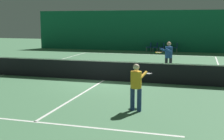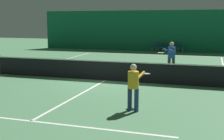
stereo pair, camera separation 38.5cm
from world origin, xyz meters
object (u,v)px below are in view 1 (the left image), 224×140
courtside_chair_3 (169,47)px  player_near (137,83)px  courtside_chair_4 (176,47)px  tennis_net (104,70)px  courtside_chair_1 (156,47)px  player_far (168,55)px  courtside_chair_2 (162,47)px  courtside_chair_0 (150,46)px

courtside_chair_3 → player_near: bearing=2.8°
player_near → courtside_chair_4: 18.92m
tennis_net → player_near: 5.16m
courtside_chair_4 → tennis_net: bearing=-8.6°
courtside_chair_1 → courtside_chair_3: same height
courtside_chair_3 → courtside_chair_4: same height
player_far → courtside_chair_1: (-2.31, 11.51, -0.51)m
player_near → courtside_chair_2: player_near is taller
courtside_chair_2 → courtside_chair_1: bearing=-90.0°
player_far → courtside_chair_2: (-1.72, 11.51, -0.51)m
courtside_chair_1 → courtside_chair_2: size_ratio=1.00×
player_far → courtside_chair_4: (-0.54, 11.51, -0.51)m
courtside_chair_0 → courtside_chair_2: same height
tennis_net → courtside_chair_4: (2.17, 14.43, -0.03)m
player_far → courtside_chair_2: size_ratio=2.03×
courtside_chair_1 → courtside_chair_2: bearing=90.0°
courtside_chair_2 → courtside_chair_4: size_ratio=1.00×
player_near → player_far: (0.19, 7.41, 0.12)m
courtside_chair_0 → courtside_chair_4: 2.36m
tennis_net → courtside_chair_4: size_ratio=14.29×
courtside_chair_3 → courtside_chair_4: size_ratio=1.00×
player_near → player_far: bearing=11.0°
player_far → courtside_chair_0: (-2.90, 11.51, -0.51)m
courtside_chair_0 → courtside_chair_1: size_ratio=1.00×
courtside_chair_2 → courtside_chair_4: (1.18, 0.00, 0.00)m
courtside_chair_1 → courtside_chair_0: bearing=-90.0°
player_far → player_near: bearing=24.1°
player_far → courtside_chair_4: player_far is taller
player_near → courtside_chair_0: 19.11m
courtside_chair_3 → courtside_chair_1: bearing=-90.0°
player_far → courtside_chair_2: bearing=-145.9°
courtside_chair_4 → player_near: bearing=1.1°
tennis_net → courtside_chair_2: (0.99, 14.43, -0.03)m
player_far → courtside_chair_1: bearing=-143.1°
courtside_chair_3 → tennis_net: bearing=-6.3°
player_near → courtside_chair_0: size_ratio=1.79×
courtside_chair_2 → courtside_chair_4: 1.18m
tennis_net → courtside_chair_2: bearing=86.1°
player_near → courtside_chair_4: bearing=13.5°
courtside_chair_2 → courtside_chair_3: (0.59, 0.00, 0.00)m
tennis_net → courtside_chair_3: (1.58, 14.43, -0.03)m
courtside_chair_1 → player_near: bearing=6.4°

